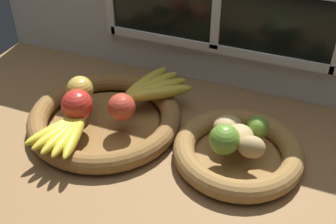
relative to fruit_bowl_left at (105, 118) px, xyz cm
name	(u,v)px	position (x,y,z in cm)	size (l,w,h in cm)	color
ground_plane	(178,145)	(19.52, 1.40, -3.83)	(140.00, 90.00, 3.00)	olive
fruit_bowl_left	(105,118)	(0.00, 0.00, 0.00)	(38.91, 38.91, 5.03)	brown
fruit_bowl_right	(238,152)	(34.58, 0.00, 0.01)	(29.99, 29.99, 5.03)	olive
apple_red_front	(77,105)	(-4.05, -5.16, 6.51)	(7.63, 7.63, 7.63)	red
apple_red_right	(122,107)	(5.88, -1.42, 6.06)	(6.72, 6.72, 6.72)	#CC422D
apple_golden_left	(80,90)	(-7.29, 1.31, 6.14)	(6.88, 6.88, 6.88)	gold
banana_bunch_front	(65,132)	(-3.08, -12.60, 4.05)	(13.30, 17.18, 2.70)	yellow
banana_bunch_back	(152,88)	(8.17, 11.38, 4.36)	(17.29, 19.68, 3.31)	gold
potato_oblong	(227,125)	(30.93, 2.84, 4.79)	(6.66, 5.75, 4.18)	tan
potato_small	(251,147)	(37.83, -3.25, 5.28)	(6.07, 4.54, 5.16)	tan
potato_large	(240,135)	(34.58, 0.00, 4.95)	(6.46, 5.98, 4.49)	tan
lime_near	(224,139)	(31.96, -3.93, 6.10)	(6.79, 6.79, 6.79)	olive
lime_far	(258,127)	(37.64, 3.93, 5.34)	(5.28, 5.28, 5.28)	olive
chili_pepper	(246,143)	(36.31, -0.57, 3.82)	(2.24, 2.24, 11.99)	red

